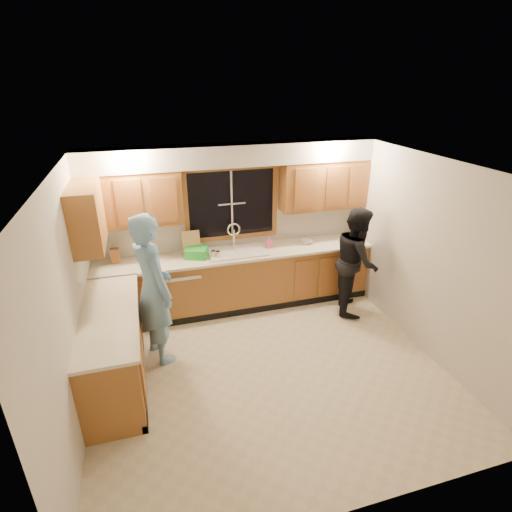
{
  "coord_description": "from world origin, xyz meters",
  "views": [
    {
      "loc": [
        -1.27,
        -3.77,
        3.33
      ],
      "look_at": [
        0.02,
        0.65,
        1.27
      ],
      "focal_mm": 28.0,
      "sensor_mm": 36.0,
      "label": 1
    }
  ],
  "objects_px": {
    "woman": "(356,261)",
    "man": "(153,289)",
    "dish_crate": "(196,252)",
    "sink": "(237,256)",
    "stove": "(112,380)",
    "knife_block": "(115,256)",
    "soap_bottle": "(269,242)",
    "dishwasher": "(183,290)",
    "bowl": "(307,242)"
  },
  "relations": [
    {
      "from": "knife_block",
      "to": "dish_crate",
      "type": "height_order",
      "value": "knife_block"
    },
    {
      "from": "dishwasher",
      "to": "bowl",
      "type": "bearing_deg",
      "value": 1.69
    },
    {
      "from": "woman",
      "to": "dish_crate",
      "type": "bearing_deg",
      "value": 98.33
    },
    {
      "from": "dish_crate",
      "to": "bowl",
      "type": "xyz_separation_m",
      "value": [
        1.77,
        0.03,
        -0.05
      ]
    },
    {
      "from": "sink",
      "to": "soap_bottle",
      "type": "relative_size",
      "value": 4.78
    },
    {
      "from": "man",
      "to": "bowl",
      "type": "distance_m",
      "value": 2.62
    },
    {
      "from": "stove",
      "to": "woman",
      "type": "relative_size",
      "value": 0.55
    },
    {
      "from": "man",
      "to": "knife_block",
      "type": "relative_size",
      "value": 9.12
    },
    {
      "from": "woman",
      "to": "bowl",
      "type": "bearing_deg",
      "value": 63.43
    },
    {
      "from": "man",
      "to": "woman",
      "type": "bearing_deg",
      "value": -104.37
    },
    {
      "from": "woman",
      "to": "bowl",
      "type": "distance_m",
      "value": 0.84
    },
    {
      "from": "bowl",
      "to": "man",
      "type": "bearing_deg",
      "value": -158.03
    },
    {
      "from": "soap_bottle",
      "to": "knife_block",
      "type": "bearing_deg",
      "value": 177.63
    },
    {
      "from": "sink",
      "to": "stove",
      "type": "distance_m",
      "value": 2.6
    },
    {
      "from": "knife_block",
      "to": "dishwasher",
      "type": "bearing_deg",
      "value": -7.87
    },
    {
      "from": "stove",
      "to": "knife_block",
      "type": "height_order",
      "value": "knife_block"
    },
    {
      "from": "knife_block",
      "to": "sink",
      "type": "bearing_deg",
      "value": -2.87
    },
    {
      "from": "stove",
      "to": "soap_bottle",
      "type": "distance_m",
      "value": 3.03
    },
    {
      "from": "man",
      "to": "dishwasher",
      "type": "bearing_deg",
      "value": -46.0
    },
    {
      "from": "dishwasher",
      "to": "knife_block",
      "type": "bearing_deg",
      "value": 170.67
    },
    {
      "from": "sink",
      "to": "woman",
      "type": "xyz_separation_m",
      "value": [
        1.7,
        -0.59,
        -0.04
      ]
    },
    {
      "from": "dish_crate",
      "to": "bowl",
      "type": "height_order",
      "value": "dish_crate"
    },
    {
      "from": "man",
      "to": "dish_crate",
      "type": "relative_size",
      "value": 6.42
    },
    {
      "from": "man",
      "to": "stove",
      "type": "bearing_deg",
      "value": 128.53
    },
    {
      "from": "bowl",
      "to": "sink",
      "type": "bearing_deg",
      "value": -177.79
    },
    {
      "from": "dishwasher",
      "to": "knife_block",
      "type": "distance_m",
      "value": 1.09
    },
    {
      "from": "sink",
      "to": "woman",
      "type": "height_order",
      "value": "woman"
    },
    {
      "from": "stove",
      "to": "dish_crate",
      "type": "bearing_deg",
      "value": 57.06
    },
    {
      "from": "stove",
      "to": "dish_crate",
      "type": "distance_m",
      "value": 2.25
    },
    {
      "from": "dishwasher",
      "to": "woman",
      "type": "relative_size",
      "value": 0.5
    },
    {
      "from": "dish_crate",
      "to": "sink",
      "type": "bearing_deg",
      "value": -0.95
    },
    {
      "from": "woman",
      "to": "man",
      "type": "bearing_deg",
      "value": 119.55
    },
    {
      "from": "dishwasher",
      "to": "man",
      "type": "distance_m",
      "value": 1.16
    },
    {
      "from": "man",
      "to": "woman",
      "type": "xyz_separation_m",
      "value": [
        2.98,
        0.35,
        -0.15
      ]
    },
    {
      "from": "woman",
      "to": "knife_block",
      "type": "height_order",
      "value": "woman"
    },
    {
      "from": "knife_block",
      "to": "dish_crate",
      "type": "bearing_deg",
      "value": -4.69
    },
    {
      "from": "dish_crate",
      "to": "soap_bottle",
      "type": "relative_size",
      "value": 1.69
    },
    {
      "from": "sink",
      "to": "bowl",
      "type": "height_order",
      "value": "sink"
    },
    {
      "from": "man",
      "to": "knife_block",
      "type": "distance_m",
      "value": 1.17
    },
    {
      "from": "bowl",
      "to": "dishwasher",
      "type": "bearing_deg",
      "value": -178.31
    },
    {
      "from": "dishwasher",
      "to": "knife_block",
      "type": "height_order",
      "value": "knife_block"
    },
    {
      "from": "stove",
      "to": "soap_bottle",
      "type": "height_order",
      "value": "soap_bottle"
    },
    {
      "from": "woman",
      "to": "stove",
      "type": "bearing_deg",
      "value": 132.34
    },
    {
      "from": "knife_block",
      "to": "bowl",
      "type": "bearing_deg",
      "value": -0.27
    },
    {
      "from": "stove",
      "to": "knife_block",
      "type": "xyz_separation_m",
      "value": [
        0.06,
        1.96,
        0.58
      ]
    },
    {
      "from": "sink",
      "to": "man",
      "type": "distance_m",
      "value": 1.59
    },
    {
      "from": "soap_bottle",
      "to": "dish_crate",
      "type": "bearing_deg",
      "value": -178.58
    },
    {
      "from": "knife_block",
      "to": "bowl",
      "type": "height_order",
      "value": "knife_block"
    },
    {
      "from": "stove",
      "to": "knife_block",
      "type": "distance_m",
      "value": 2.04
    },
    {
      "from": "knife_block",
      "to": "bowl",
      "type": "xyz_separation_m",
      "value": [
        2.9,
        -0.09,
        -0.08
      ]
    }
  ]
}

